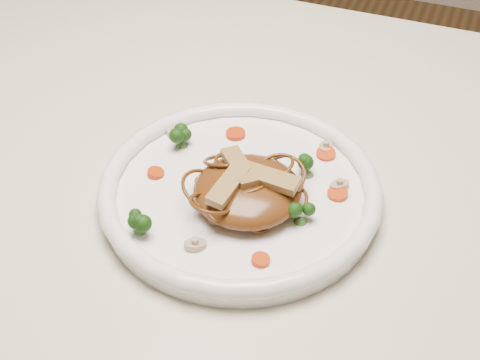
% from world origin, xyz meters
% --- Properties ---
extents(table, '(1.20, 0.80, 0.75)m').
position_xyz_m(table, '(0.00, 0.00, 0.65)').
color(table, beige).
rests_on(table, ground).
extents(plate, '(0.32, 0.32, 0.02)m').
position_xyz_m(plate, '(0.06, -0.06, 0.76)').
color(plate, white).
rests_on(plate, table).
extents(noodle_mound, '(0.13, 0.13, 0.04)m').
position_xyz_m(noodle_mound, '(0.07, -0.08, 0.78)').
color(noodle_mound, '#592A10').
rests_on(noodle_mound, plate).
extents(chicken_a, '(0.07, 0.03, 0.01)m').
position_xyz_m(chicken_a, '(0.09, -0.07, 0.80)').
color(chicken_a, '#A5804D').
rests_on(chicken_a, noodle_mound).
extents(chicken_b, '(0.06, 0.06, 0.01)m').
position_xyz_m(chicken_b, '(0.06, -0.07, 0.80)').
color(chicken_b, '#A5804D').
rests_on(chicken_b, noodle_mound).
extents(chicken_c, '(0.03, 0.06, 0.01)m').
position_xyz_m(chicken_c, '(0.06, -0.09, 0.80)').
color(chicken_c, '#A5804D').
rests_on(chicken_c, noodle_mound).
extents(broccoli_0, '(0.03, 0.03, 0.03)m').
position_xyz_m(broccoli_0, '(0.12, -0.01, 0.78)').
color(broccoli_0, '#16400D').
rests_on(broccoli_0, plate).
extents(broccoli_1, '(0.03, 0.03, 0.03)m').
position_xyz_m(broccoli_1, '(-0.03, -0.01, 0.78)').
color(broccoli_1, '#16400D').
rests_on(broccoli_1, plate).
extents(broccoli_2, '(0.03, 0.03, 0.03)m').
position_xyz_m(broccoli_2, '(-0.01, -0.15, 0.78)').
color(broccoli_2, '#16400D').
rests_on(broccoli_2, plate).
extents(broccoli_3, '(0.03, 0.03, 0.03)m').
position_xyz_m(broccoli_3, '(0.13, -0.08, 0.78)').
color(broccoli_3, '#16400D').
rests_on(broccoli_3, plate).
extents(carrot_0, '(0.03, 0.03, 0.00)m').
position_xyz_m(carrot_0, '(0.12, 0.03, 0.77)').
color(carrot_0, red).
rests_on(carrot_0, plate).
extents(carrot_1, '(0.02, 0.02, 0.00)m').
position_xyz_m(carrot_1, '(-0.04, -0.07, 0.77)').
color(carrot_1, red).
rests_on(carrot_1, plate).
extents(carrot_2, '(0.03, 0.03, 0.00)m').
position_xyz_m(carrot_2, '(0.15, -0.03, 0.77)').
color(carrot_2, red).
rests_on(carrot_2, plate).
extents(carrot_3, '(0.03, 0.03, 0.00)m').
position_xyz_m(carrot_3, '(0.02, 0.02, 0.77)').
color(carrot_3, red).
rests_on(carrot_3, plate).
extents(carrot_4, '(0.02, 0.02, 0.00)m').
position_xyz_m(carrot_4, '(0.11, -0.15, 0.77)').
color(carrot_4, red).
rests_on(carrot_4, plate).
extents(mushroom_0, '(0.03, 0.03, 0.01)m').
position_xyz_m(mushroom_0, '(0.05, -0.15, 0.77)').
color(mushroom_0, beige).
rests_on(mushroom_0, plate).
extents(mushroom_1, '(0.03, 0.03, 0.01)m').
position_xyz_m(mushroom_1, '(0.15, -0.02, 0.77)').
color(mushroom_1, beige).
rests_on(mushroom_1, plate).
extents(mushroom_2, '(0.04, 0.04, 0.01)m').
position_xyz_m(mushroom_2, '(-0.05, 0.00, 0.77)').
color(mushroom_2, beige).
rests_on(mushroom_2, plate).
extents(mushroom_3, '(0.02, 0.02, 0.01)m').
position_xyz_m(mushroom_3, '(0.12, 0.04, 0.77)').
color(mushroom_3, beige).
rests_on(mushroom_3, plate).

